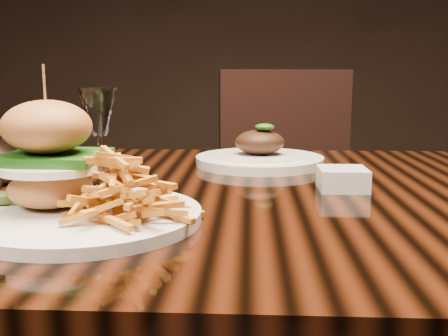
{
  "coord_description": "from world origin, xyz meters",
  "views": [
    {
      "loc": [
        0.04,
        -0.83,
        0.94
      ],
      "look_at": [
        0.01,
        -0.14,
        0.81
      ],
      "focal_mm": 42.0,
      "sensor_mm": 36.0,
      "label": 1
    }
  ],
  "objects_px": {
    "chair_far": "(291,194)",
    "wine_glass": "(99,116)",
    "dining_table": "(225,234)",
    "far_dish": "(260,157)",
    "burger_plate": "(81,181)"
  },
  "relations": [
    {
      "from": "dining_table",
      "to": "far_dish",
      "type": "xyz_separation_m",
      "value": [
        0.06,
        0.23,
        0.09
      ]
    },
    {
      "from": "burger_plate",
      "to": "chair_far",
      "type": "bearing_deg",
      "value": 87.36
    },
    {
      "from": "far_dish",
      "to": "chair_far",
      "type": "relative_size",
      "value": 0.28
    },
    {
      "from": "far_dish",
      "to": "chair_far",
      "type": "distance_m",
      "value": 0.7
    },
    {
      "from": "chair_far",
      "to": "dining_table",
      "type": "bearing_deg",
      "value": -110.48
    },
    {
      "from": "far_dish",
      "to": "burger_plate",
      "type": "bearing_deg",
      "value": -118.01
    },
    {
      "from": "chair_far",
      "to": "burger_plate",
      "type": "bearing_deg",
      "value": -116.85
    },
    {
      "from": "far_dish",
      "to": "wine_glass",
      "type": "bearing_deg",
      "value": -136.29
    },
    {
      "from": "dining_table",
      "to": "wine_glass",
      "type": "xyz_separation_m",
      "value": [
        -0.2,
        -0.01,
        0.2
      ]
    },
    {
      "from": "chair_far",
      "to": "far_dish",
      "type": "bearing_deg",
      "value": -109.4
    },
    {
      "from": "chair_far",
      "to": "wine_glass",
      "type": "bearing_deg",
      "value": -121.79
    },
    {
      "from": "burger_plate",
      "to": "wine_glass",
      "type": "xyz_separation_m",
      "value": [
        -0.03,
        0.19,
        0.07
      ]
    },
    {
      "from": "dining_table",
      "to": "chair_far",
      "type": "distance_m",
      "value": 0.92
    },
    {
      "from": "burger_plate",
      "to": "far_dish",
      "type": "bearing_deg",
      "value": 77.27
    },
    {
      "from": "dining_table",
      "to": "burger_plate",
      "type": "bearing_deg",
      "value": -130.4
    }
  ]
}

